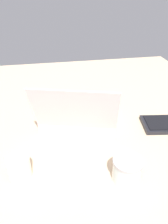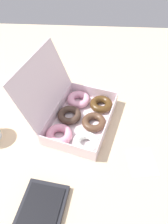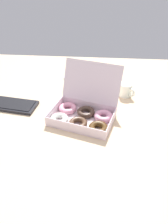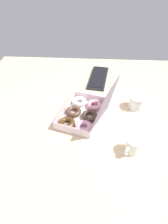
{
  "view_description": "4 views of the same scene",
  "coord_description": "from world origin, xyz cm",
  "views": [
    {
      "loc": [
        8.7,
        82.75,
        61.32
      ],
      "look_at": [
        -6.56,
        -3.72,
        5.41
      ],
      "focal_mm": 35.0,
      "sensor_mm": 36.0,
      "label": 1
    },
    {
      "loc": [
        -66.67,
        -8.25,
        70.05
      ],
      "look_at": [
        -2.07,
        -4.16,
        3.87
      ],
      "focal_mm": 35.0,
      "sensor_mm": 36.0,
      "label": 2
    },
    {
      "loc": [
        4.87,
        -99.56,
        75.68
      ],
      "look_at": [
        -3.29,
        -0.62,
        3.96
      ],
      "focal_mm": 35.0,
      "sensor_mm": 36.0,
      "label": 3
    },
    {
      "loc": [
        79.24,
        3.49,
        78.01
      ],
      "look_at": [
        -3.38,
        -1.54,
        4.12
      ],
      "focal_mm": 28.0,
      "sensor_mm": 36.0,
      "label": 4
    }
  ],
  "objects": [
    {
      "name": "paper_napkin",
      "position": [
        -22.57,
        -26.75,
        0.07
      ],
      "size": [
        12.65,
        11.2,
        0.15
      ],
      "primitive_type": "cube",
      "rotation": [
        0.0,
        0.0,
        0.14
      ],
      "color": "white",
      "rests_on": "ground_plane"
    },
    {
      "name": "ground_plane",
      "position": [
        0.0,
        0.0,
        -1.0
      ],
      "size": [
        180.0,
        180.0,
        2.0
      ],
      "primitive_type": "cube",
      "color": "beige"
    },
    {
      "name": "donut_box",
      "position": [
        -3.62,
        -1.61,
        3.48
      ],
      "size": [
        41.31,
        39.57,
        27.28
      ],
      "color": "white",
      "rests_on": "ground_plane"
    },
    {
      "name": "coffee_mug",
      "position": [
        21.93,
        25.55,
        4.41
      ],
      "size": [
        9.81,
        9.85,
        8.6
      ],
      "color": "white",
      "rests_on": "ground_plane"
    }
  ]
}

